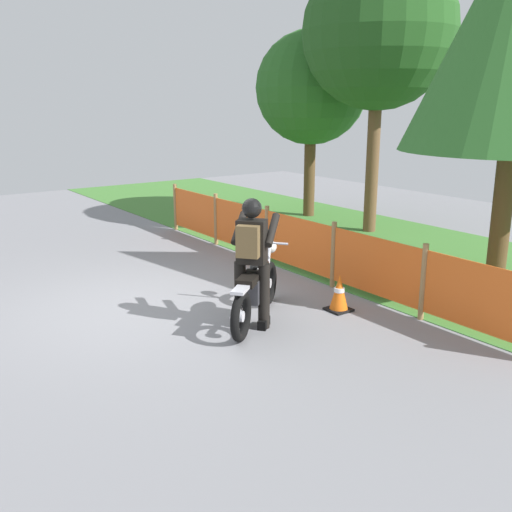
# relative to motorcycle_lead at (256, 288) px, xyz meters

# --- Properties ---
(ground) EXTENTS (24.00, 24.00, 0.02)m
(ground) POSITION_rel_motorcycle_lead_xyz_m (-1.35, -1.01, -0.47)
(ground) COLOR gray
(grass_verge) EXTENTS (24.00, 5.08, 0.01)m
(grass_verge) POSITION_rel_motorcycle_lead_xyz_m (-1.35, 4.38, -0.46)
(grass_verge) COLOR #427A33
(grass_verge) RESTS_ON ground
(barrier_fence) EXTENTS (8.78, 0.08, 1.05)m
(barrier_fence) POSITION_rel_motorcycle_lead_xyz_m (-1.35, 1.83, 0.08)
(barrier_fence) COLOR #997547
(barrier_fence) RESTS_ON ground
(tree_leftmost) EXTENTS (2.74, 2.74, 4.53)m
(tree_leftmost) POSITION_rel_motorcycle_lead_xyz_m (-5.22, 5.40, 2.69)
(tree_leftmost) COLOR brown
(tree_leftmost) RESTS_ON ground
(tree_near_left) EXTENTS (3.23, 3.23, 5.87)m
(tree_near_left) POSITION_rel_motorcycle_lead_xyz_m (-3.02, 5.31, 3.77)
(tree_near_left) COLOR brown
(tree_near_left) RESTS_ON ground
(motorcycle_lead) EXTENTS (1.36, 1.63, 0.96)m
(motorcycle_lead) POSITION_rel_motorcycle_lead_xyz_m (0.00, 0.00, 0.00)
(motorcycle_lead) COLOR black
(motorcycle_lead) RESTS_ON ground
(rider_lead) EXTENTS (0.74, 0.78, 1.69)m
(rider_lead) POSITION_rel_motorcycle_lead_xyz_m (0.14, -0.17, 0.49)
(rider_lead) COLOR black
(rider_lead) RESTS_ON ground
(traffic_cone) EXTENTS (0.32, 0.32, 0.53)m
(traffic_cone) POSITION_rel_motorcycle_lead_xyz_m (0.36, 1.17, -0.20)
(traffic_cone) COLOR black
(traffic_cone) RESTS_ON ground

